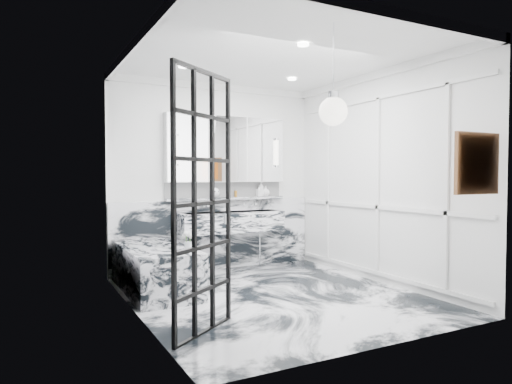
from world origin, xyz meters
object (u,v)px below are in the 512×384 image
trough_sink (231,222)px  mirror_cabinet (226,149)px  bathtub (155,268)px  crittall_door (203,203)px

trough_sink → mirror_cabinet: 1.10m
trough_sink → bathtub: bearing=-153.5°
mirror_cabinet → bathtub: 2.20m
trough_sink → mirror_cabinet: bearing=90.0°
trough_sink → mirror_cabinet: mirror_cabinet is taller
trough_sink → bathtub: trough_sink is taller
crittall_door → bathtub: (0.01, 1.69, -0.90)m
crittall_door → trough_sink: 2.74m
trough_sink → mirror_cabinet: size_ratio=0.84×
crittall_door → trough_sink: (1.33, 2.35, -0.44)m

